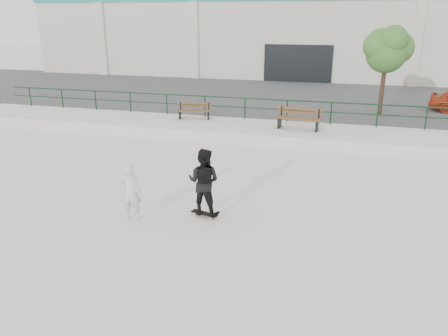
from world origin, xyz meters
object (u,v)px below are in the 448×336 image
(bench_right, at_px, (299,119))
(standing_skater, at_px, (204,182))
(bench_left, at_px, (194,111))
(tree, at_px, (388,48))
(seated_skater, at_px, (131,191))
(skateboard, at_px, (204,214))

(bench_right, distance_m, standing_skater, 8.64)
(standing_skater, bearing_deg, bench_left, -65.29)
(bench_left, height_order, tree, tree)
(tree, relative_size, seated_skater, 2.71)
(bench_left, xyz_separation_m, bench_right, (5.05, -0.73, 0.08))
(bench_left, bearing_deg, bench_right, -20.17)
(skateboard, xyz_separation_m, seated_skater, (-1.82, -0.67, 0.72))
(bench_left, distance_m, tree, 9.73)
(bench_right, height_order, tree, tree)
(bench_right, relative_size, tree, 0.47)
(bench_left, relative_size, skateboard, 2.13)
(tree, relative_size, skateboard, 5.33)
(skateboard, distance_m, seated_skater, 2.07)
(tree, bearing_deg, standing_skater, -112.59)
(bench_left, height_order, bench_right, bench_right)
(bench_left, relative_size, seated_skater, 1.08)
(bench_left, relative_size, standing_skater, 0.93)
(bench_right, xyz_separation_m, standing_skater, (-1.60, -8.49, 0.06))
(bench_right, bearing_deg, bench_left, 177.41)
(standing_skater, distance_m, seated_skater, 1.95)
(skateboard, height_order, seated_skater, seated_skater)
(skateboard, height_order, standing_skater, standing_skater)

